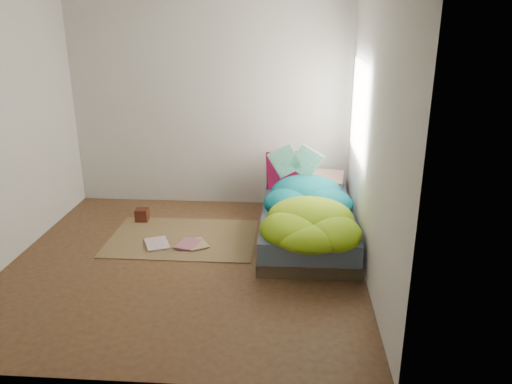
% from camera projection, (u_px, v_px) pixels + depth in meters
% --- Properties ---
extents(ground, '(3.50, 3.50, 0.00)m').
position_uv_depth(ground, '(186.00, 262.00, 5.01)').
color(ground, '#482A1B').
rests_on(ground, ground).
extents(room_walls, '(3.54, 3.54, 2.62)m').
position_uv_depth(room_walls, '(179.00, 99.00, 4.47)').
color(room_walls, silver).
rests_on(room_walls, ground).
extents(bed, '(1.00, 2.00, 0.34)m').
position_uv_depth(bed, '(307.00, 222.00, 5.55)').
color(bed, '#3C3221').
rests_on(bed, ground).
extents(duvet, '(0.96, 1.84, 0.34)m').
position_uv_depth(duvet, '(308.00, 200.00, 5.23)').
color(duvet, '#075E75').
rests_on(duvet, bed).
extents(rug, '(1.60, 1.10, 0.01)m').
position_uv_depth(rug, '(183.00, 238.00, 5.53)').
color(rug, brown).
rests_on(rug, ground).
extents(pillow_floral, '(0.65, 0.45, 0.13)m').
position_uv_depth(pillow_floral, '(318.00, 180.00, 6.20)').
color(pillow_floral, beige).
rests_on(pillow_floral, bed).
extents(pillow_magenta, '(0.46, 0.21, 0.45)m').
position_uv_depth(pillow_magenta, '(285.00, 170.00, 6.05)').
color(pillow_magenta, '#4F0530').
rests_on(pillow_magenta, bed).
extents(open_book, '(0.52, 0.15, 0.31)m').
position_uv_depth(open_book, '(296.00, 153.00, 5.76)').
color(open_book, '#30852B').
rests_on(open_book, duvet).
extents(wooden_box, '(0.15, 0.15, 0.14)m').
position_uv_depth(wooden_box, '(142.00, 215.00, 5.98)').
color(wooden_box, '#3A190D').
rests_on(wooden_box, rug).
extents(floor_book_a, '(0.35, 0.39, 0.02)m').
position_uv_depth(floor_book_a, '(146.00, 246.00, 5.31)').
color(floor_book_a, white).
rests_on(floor_book_a, rug).
extents(floor_book_b, '(0.27, 0.32, 0.03)m').
position_uv_depth(floor_book_b, '(179.00, 243.00, 5.37)').
color(floor_book_b, '#B96A73').
rests_on(floor_book_b, rug).
extents(floor_book_c, '(0.32, 0.35, 0.02)m').
position_uv_depth(floor_book_c, '(187.00, 246.00, 5.30)').
color(floor_book_c, tan).
rests_on(floor_book_c, rug).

